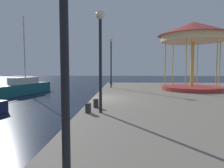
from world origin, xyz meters
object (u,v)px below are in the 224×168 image
(lamp_post_mid_promenade, at_px, (100,43))
(bollard_center, at_px, (88,108))
(bollard_north, at_px, (96,103))
(carousel, at_px, (193,39))
(lamp_post_far_end, at_px, (111,54))
(sailboat_teal, at_px, (22,87))
(bollard_south, at_px, (111,82))

(lamp_post_mid_promenade, height_order, bollard_center, lamp_post_mid_promenade)
(lamp_post_mid_promenade, relative_size, bollard_north, 10.27)
(carousel, bearing_deg, lamp_post_far_end, 165.25)
(sailboat_teal, distance_m, lamp_post_mid_promenade, 15.43)
(carousel, bearing_deg, bollard_south, 140.47)
(carousel, height_order, bollard_south, carousel)
(sailboat_teal, height_order, lamp_post_mid_promenade, sailboat_teal)
(lamp_post_far_end, height_order, bollard_center, lamp_post_far_end)
(carousel, height_order, bollard_center, carousel)
(carousel, distance_m, bollard_south, 10.05)
(bollard_south, bearing_deg, carousel, -39.53)
(bollard_center, height_order, bollard_north, same)
(sailboat_teal, xyz_separation_m, bollard_south, (8.90, 2.98, 0.32))
(carousel, relative_size, lamp_post_mid_promenade, 1.41)
(carousel, height_order, lamp_post_far_end, carousel)
(bollard_center, relative_size, bollard_south, 1.00)
(sailboat_teal, height_order, bollard_center, sailboat_teal)
(sailboat_teal, xyz_separation_m, lamp_post_far_end, (9.12, -1.06, 3.26))
(carousel, xyz_separation_m, lamp_post_mid_promenade, (-6.75, -9.12, -1.42))
(lamp_post_far_end, xyz_separation_m, bollard_north, (-0.20, -9.85, -2.94))
(lamp_post_mid_promenade, height_order, bollard_south, lamp_post_mid_promenade)
(bollard_south, height_order, bollard_north, same)
(carousel, height_order, lamp_post_mid_promenade, carousel)
(sailboat_teal, distance_m, bollard_north, 14.09)
(lamp_post_mid_promenade, bearing_deg, carousel, 53.49)
(lamp_post_mid_promenade, bearing_deg, sailboat_teal, 127.60)
(sailboat_teal, height_order, bollard_north, sailboat_teal)
(carousel, relative_size, bollard_center, 14.45)
(bollard_south, bearing_deg, sailboat_teal, -161.49)
(carousel, relative_size, lamp_post_far_end, 1.25)
(sailboat_teal, height_order, carousel, sailboat_teal)
(carousel, distance_m, lamp_post_far_end, 7.20)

